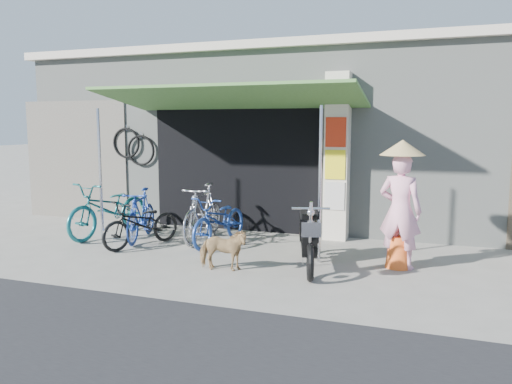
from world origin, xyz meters
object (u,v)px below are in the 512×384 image
(bike_silver, at_px, (203,212))
(bike_navy, at_px, (220,220))
(bike_black, at_px, (142,223))
(bike_blue, at_px, (141,215))
(moped, at_px, (308,237))
(bike_teal, at_px, (110,209))
(nun, at_px, (400,206))
(street_dog, at_px, (223,250))

(bike_silver, xyz_separation_m, bike_navy, (0.42, -0.21, -0.08))
(bike_black, height_order, bike_silver, bike_silver)
(bike_blue, relative_size, moped, 0.89)
(bike_teal, bearing_deg, moped, -1.97)
(bike_teal, xyz_separation_m, bike_blue, (0.75, -0.12, -0.05))
(bike_navy, distance_m, moped, 1.99)
(bike_teal, relative_size, bike_navy, 1.19)
(bike_black, relative_size, bike_navy, 0.93)
(bike_teal, xyz_separation_m, nun, (5.27, -0.40, 0.40))
(moped, height_order, nun, nun)
(bike_silver, height_order, bike_navy, bike_silver)
(bike_blue, relative_size, nun, 0.83)
(bike_teal, height_order, street_dog, bike_teal)
(bike_navy, bearing_deg, bike_black, -146.75)
(bike_blue, relative_size, bike_navy, 0.94)
(bike_blue, distance_m, bike_silver, 1.13)
(bike_silver, xyz_separation_m, street_dog, (1.09, -1.65, -0.20))
(bike_silver, bearing_deg, bike_blue, -162.95)
(bike_teal, height_order, nun, nun)
(bike_teal, height_order, moped, bike_teal)
(bike_blue, bearing_deg, street_dog, -45.14)
(moped, distance_m, nun, 1.40)
(bike_teal, xyz_separation_m, street_dog, (2.90, -1.40, -0.21))
(bike_black, xyz_separation_m, street_dog, (1.87, -0.87, -0.09))
(bike_blue, distance_m, nun, 4.55)
(bike_black, xyz_separation_m, bike_silver, (0.79, 0.78, 0.11))
(bike_teal, xyz_separation_m, bike_navy, (2.23, 0.05, -0.08))
(bike_teal, bearing_deg, bike_silver, 17.75)
(bike_black, distance_m, bike_navy, 1.34)
(bike_navy, relative_size, moped, 0.95)
(bike_black, bearing_deg, bike_blue, 145.78)
(bike_silver, relative_size, street_dog, 2.34)
(street_dog, xyz_separation_m, moped, (1.12, 0.57, 0.15))
(bike_teal, distance_m, bike_black, 1.16)
(bike_blue, bearing_deg, bike_silver, 4.87)
(bike_silver, distance_m, street_dog, 1.99)
(bike_teal, xyz_separation_m, bike_silver, (1.81, 0.25, -0.01))
(bike_teal, xyz_separation_m, moped, (4.02, -0.83, -0.06))
(bike_black, bearing_deg, moped, 15.97)
(bike_silver, relative_size, nun, 0.91)
(bike_black, xyz_separation_m, moped, (2.99, -0.30, 0.05))
(nun, bearing_deg, bike_silver, 2.03)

